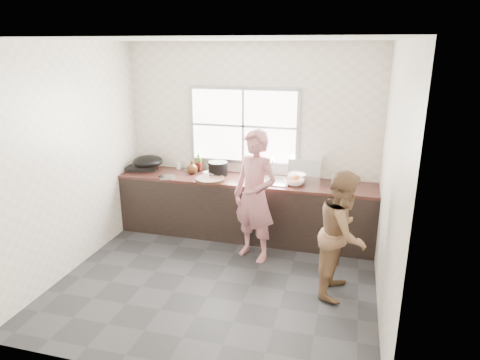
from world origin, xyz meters
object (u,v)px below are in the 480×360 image
(black_pot, at_px, (218,169))
(plate_food, at_px, (210,173))
(bottle_brown_short, at_px, (192,167))
(bowl_held, at_px, (262,183))
(glass_jar, at_px, (179,166))
(pot_lid_left, at_px, (167,177))
(woman, at_px, (255,200))
(burner, at_px, (142,166))
(person_side, at_px, (343,234))
(bottle_green, at_px, (199,161))
(bottle_brown_tall, at_px, (200,165))
(pot_lid_right, at_px, (195,170))
(dish_rack, at_px, (305,168))
(cutting_board, at_px, (210,179))
(bowl_mince, at_px, (213,175))
(wok, at_px, (148,161))
(bowl_crabs, at_px, (294,182))

(black_pot, bearing_deg, plate_food, 154.04)
(plate_food, height_order, bottle_brown_short, bottle_brown_short)
(bowl_held, relative_size, glass_jar, 1.86)
(bowl_held, bearing_deg, pot_lid_left, 180.00)
(woman, bearing_deg, burner, -176.49)
(person_side, distance_m, bottle_green, 2.57)
(plate_food, distance_m, bottle_brown_tall, 0.20)
(woman, height_order, bottle_brown_short, woman)
(bottle_green, distance_m, bottle_brown_tall, 0.07)
(person_side, xyz_separation_m, pot_lid_left, (-2.47, 0.93, 0.16))
(pot_lid_left, relative_size, pot_lid_right, 0.87)
(black_pot, relative_size, dish_rack, 0.63)
(bottle_brown_tall, height_order, dish_rack, dish_rack)
(cutting_board, bearing_deg, bottle_brown_short, 144.20)
(bottle_green, bearing_deg, bowl_mince, -37.57)
(bottle_green, bearing_deg, wok, -164.12)
(burner, bearing_deg, pot_lid_right, 6.17)
(black_pot, distance_m, pot_lid_left, 0.73)
(bowl_crabs, distance_m, bowl_held, 0.43)
(bowl_crabs, xyz_separation_m, bowl_held, (-0.41, -0.13, -0.01))
(dish_rack, height_order, pot_lid_right, dish_rack)
(plate_food, distance_m, pot_lid_left, 0.63)
(bottle_brown_tall, xyz_separation_m, glass_jar, (-0.35, 0.03, -0.05))
(plate_food, bearing_deg, bottle_green, 157.47)
(bowl_mince, height_order, glass_jar, glass_jar)
(woman, bearing_deg, wok, -175.32)
(bottle_brown_tall, bearing_deg, glass_jar, 174.70)
(bowl_held, xyz_separation_m, glass_jar, (-1.38, 0.44, 0.02))
(woman, bearing_deg, person_side, -2.28)
(bowl_mince, xyz_separation_m, black_pot, (0.04, 0.08, 0.07))
(black_pot, bearing_deg, dish_rack, 5.21)
(pot_lid_right, bearing_deg, bottle_green, 13.61)
(bowl_held, distance_m, burner, 1.97)
(bowl_held, relative_size, bottle_brown_tall, 0.95)
(glass_jar, height_order, burner, glass_jar)
(plate_food, bearing_deg, bottle_brown_tall, 163.73)
(bottle_brown_tall, distance_m, pot_lid_left, 0.54)
(cutting_board, relative_size, bowl_mince, 2.16)
(glass_jar, bearing_deg, bottle_brown_tall, -5.30)
(woman, distance_m, dish_rack, 0.97)
(dish_rack, relative_size, pot_lid_right, 1.56)
(bottle_green, height_order, glass_jar, bottle_green)
(bowl_crabs, bearing_deg, bottle_green, 168.00)
(bottle_brown_tall, relative_size, pot_lid_left, 0.77)
(wok, bearing_deg, plate_food, 7.46)
(burner, height_order, wok, wok)
(bowl_held, height_order, bottle_green, bottle_green)
(bowl_mince, xyz_separation_m, bottle_green, (-0.31, 0.24, 0.12))
(plate_food, xyz_separation_m, pot_lid_left, (-0.52, -0.36, -0.00))
(cutting_board, bearing_deg, person_side, -27.27)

